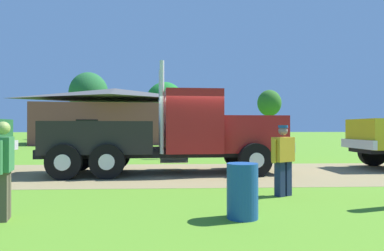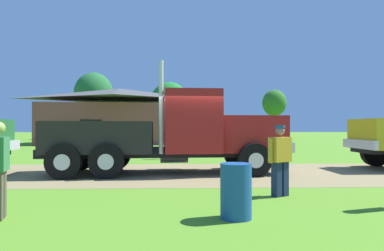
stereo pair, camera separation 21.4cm
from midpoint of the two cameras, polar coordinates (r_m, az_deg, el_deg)
name	(u,v)px [view 1 (the left image)]	position (r m, az deg, el deg)	size (l,w,h in m)	color
ground_plane	(191,173)	(11.55, -0.70, -7.97)	(200.00, 200.00, 0.00)	#578E24
dirt_track	(191,173)	(11.55, -0.70, -7.95)	(120.00, 5.65, 0.01)	#8D7C51
truck_foreground_white	(171,135)	(11.55, -4.08, -1.61)	(8.20, 3.00, 3.61)	black
visitor_standing_near	(3,167)	(6.57, -29.78, -5.97)	(0.37, 0.64, 1.64)	#33723F
visitor_walking_mid	(283,157)	(7.94, 14.18, -5.15)	(0.61, 0.47, 1.59)	gold
visitor_far_side	(167,141)	(16.74, -4.48, -2.59)	(0.61, 0.36, 1.62)	#B22D33
steel_barrel	(242,191)	(5.94, 7.35, -10.74)	(0.53, 0.53, 0.93)	#19478C
shed_building	(115,117)	(33.61, -12.89, 1.41)	(14.99, 9.32, 5.28)	brown
tree_left	(89,94)	(47.49, -16.96, 5.11)	(5.08, 5.08, 8.83)	#513823
tree_mid	(165,104)	(47.60, -4.65, 3.63)	(5.47, 5.47, 7.82)	#513823
tree_right	(269,103)	(53.28, 12.64, 3.63)	(3.61, 3.61, 7.22)	#513823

